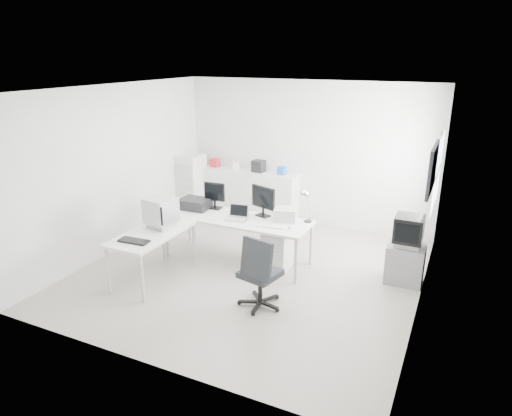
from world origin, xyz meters
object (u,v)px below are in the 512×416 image
at_px(drawer_pedestal, 278,250).
at_px(office_chair, 260,270).
at_px(side_desk, 154,255).
at_px(laser_printer, 285,214).
at_px(lcd_monitor_large, 263,202).
at_px(filing_cabinet, 192,185).
at_px(sideboard, 250,195).
at_px(crt_monitor, 161,211).
at_px(tv_cabinet, 405,264).
at_px(main_desk, 237,239).
at_px(crt_tv, 409,232).
at_px(inkjet_printer, 195,204).
at_px(laptop, 237,214).
at_px(lcd_monitor_small, 215,195).

distance_m(drawer_pedestal, office_chair, 1.24).
bearing_deg(side_desk, laser_printer, 39.52).
distance_m(drawer_pedestal, lcd_monitor_large, 0.80).
bearing_deg(filing_cabinet, sideboard, 16.09).
xyz_separation_m(crt_monitor, filing_cabinet, (-1.04, 2.45, -0.36)).
bearing_deg(tv_cabinet, main_desk, -171.52).
relative_size(drawer_pedestal, sideboard, 0.30).
height_order(lcd_monitor_large, sideboard, lcd_monitor_large).
bearing_deg(office_chair, crt_tv, 55.02).
relative_size(office_chair, tv_cabinet, 1.82).
bearing_deg(office_chair, inkjet_printer, 157.60).
height_order(drawer_pedestal, laser_printer, laser_printer).
distance_m(laptop, laser_printer, 0.77).
height_order(side_desk, filing_cabinet, filing_cabinet).
bearing_deg(office_chair, main_desk, 141.77).
distance_m(inkjet_printer, crt_monitor, 0.96).
distance_m(laser_printer, sideboard, 2.28).
relative_size(inkjet_printer, sideboard, 0.24).
distance_m(main_desk, tv_cabinet, 2.64).
bearing_deg(inkjet_printer, lcd_monitor_small, 24.57).
bearing_deg(drawer_pedestal, filing_cabinet, 149.15).
relative_size(tv_cabinet, sideboard, 0.29).
distance_m(main_desk, inkjet_printer, 0.97).
height_order(main_desk, drawer_pedestal, main_desk).
bearing_deg(laser_printer, main_desk, -177.97).
height_order(lcd_monitor_small, sideboard, lcd_monitor_small).
bearing_deg(lcd_monitor_large, tv_cabinet, 22.18).
xyz_separation_m(inkjet_printer, crt_monitor, (0.00, -0.95, 0.17)).
height_order(lcd_monitor_small, tv_cabinet, lcd_monitor_small).
bearing_deg(inkjet_printer, drawer_pedestal, -3.84).
distance_m(main_desk, crt_monitor, 1.36).
relative_size(inkjet_printer, lcd_monitor_large, 1.00).
height_order(office_chair, filing_cabinet, filing_cabinet).
bearing_deg(filing_cabinet, side_desk, -68.86).
relative_size(main_desk, tv_cabinet, 4.12).
height_order(main_desk, crt_tv, crt_tv).
bearing_deg(lcd_monitor_large, lcd_monitor_small, -161.33).
bearing_deg(filing_cabinet, lcd_monitor_large, -31.02).
bearing_deg(filing_cabinet, inkjet_printer, -55.15).
xyz_separation_m(laptop, crt_tv, (2.56, 0.49, -0.05)).
relative_size(laser_printer, crt_monitor, 0.68).
height_order(lcd_monitor_large, crt_monitor, crt_monitor).
xyz_separation_m(side_desk, tv_cabinet, (3.46, 1.49, -0.08)).
bearing_deg(laptop, drawer_pedestal, 5.71).
bearing_deg(office_chair, laptop, 142.81).
bearing_deg(side_desk, filing_cabinet, 111.14).
bearing_deg(laptop, filing_cabinet, 131.55).
xyz_separation_m(drawer_pedestal, tv_cabinet, (1.91, 0.34, -0.01)).
bearing_deg(crt_monitor, office_chair, 0.10).
height_order(drawer_pedestal, sideboard, sideboard).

